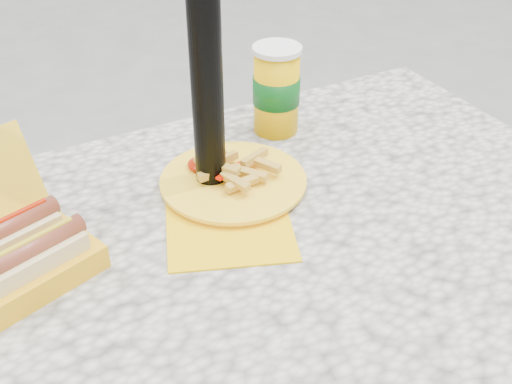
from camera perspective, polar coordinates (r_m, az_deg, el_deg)
name	(u,v)px	position (r m, az deg, el deg)	size (l,w,h in m)	color
picnic_table	(256,291)	(1.04, -0.01, -8.82)	(1.20, 0.80, 0.75)	beige
hotdog_box	(9,257)	(0.93, -21.13, -5.44)	(0.27, 0.26, 0.17)	yellow
fries_plate	(232,183)	(1.06, -2.17, 0.79)	(0.30, 0.34, 0.05)	#F4BC08
soda_cup	(276,90)	(1.21, 1.82, 9.08)	(0.09, 0.09, 0.17)	#FFBB00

